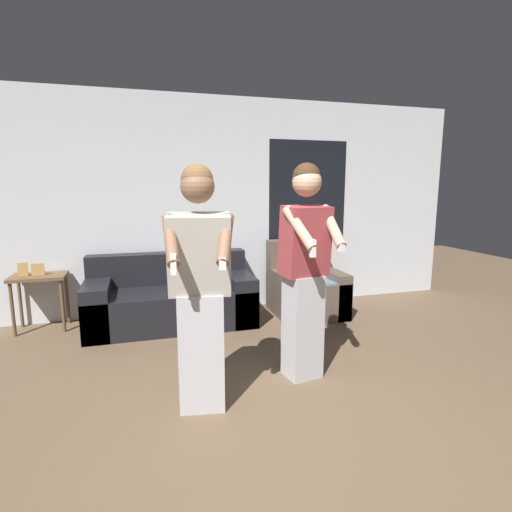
% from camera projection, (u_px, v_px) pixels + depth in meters
% --- Properties ---
extents(ground_plane, '(14.00, 14.00, 0.00)m').
position_uv_depth(ground_plane, '(311.00, 469.00, 2.30)').
color(ground_plane, brown).
extents(wall_back, '(6.90, 0.07, 2.70)m').
position_uv_depth(wall_back, '(212.00, 206.00, 5.08)').
color(wall_back, silver).
rests_on(wall_back, ground_plane).
extents(couch, '(1.88, 0.85, 0.81)m').
position_uv_depth(couch, '(171.00, 300.00, 4.67)').
color(couch, black).
rests_on(couch, ground_plane).
extents(armchair, '(0.81, 0.85, 0.91)m').
position_uv_depth(armchair, '(305.00, 289.00, 5.06)').
color(armchair, brown).
rests_on(armchair, ground_plane).
extents(side_table, '(0.57, 0.39, 0.78)m').
position_uv_depth(side_table, '(39.00, 284.00, 4.43)').
color(side_table, brown).
rests_on(side_table, ground_plane).
extents(person_left, '(0.48, 0.53, 1.75)m').
position_uv_depth(person_left, '(200.00, 289.00, 2.78)').
color(person_left, '#B2B2B7').
rests_on(person_left, ground_plane).
extents(person_right, '(0.44, 0.51, 1.79)m').
position_uv_depth(person_right, '(305.00, 269.00, 3.26)').
color(person_right, '#B2B2B7').
rests_on(person_right, ground_plane).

